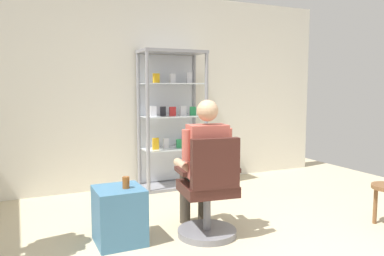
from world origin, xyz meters
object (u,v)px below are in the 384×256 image
object	(u,v)px
display_cabinet_main	(171,119)
tea_glass	(126,183)
office_chair	(209,197)
seated_shopkeeper	(203,160)
storage_crate	(119,215)

from	to	relation	value
display_cabinet_main	tea_glass	size ratio (longest dim) A/B	18.06
office_chair	seated_shopkeeper	distance (m)	0.36
office_chair	storage_crate	distance (m)	0.84
office_chair	display_cabinet_main	bearing A→B (deg)	78.90
office_chair	storage_crate	xyz separation A→B (m)	(-0.79, 0.24, -0.14)
seated_shopkeeper	display_cabinet_main	bearing A→B (deg)	78.56
display_cabinet_main	storage_crate	size ratio (longest dim) A/B	3.75
display_cabinet_main	seated_shopkeeper	world-z (taller)	display_cabinet_main
display_cabinet_main	seated_shopkeeper	xyz separation A→B (m)	(-0.35, -1.73, -0.25)
display_cabinet_main	tea_glass	bearing A→B (deg)	-123.11
display_cabinet_main	seated_shopkeeper	bearing A→B (deg)	-101.44
storage_crate	tea_glass	distance (m)	0.31
storage_crate	office_chair	bearing A→B (deg)	-16.94
seated_shopkeeper	tea_glass	distance (m)	0.77
tea_glass	office_chair	bearing A→B (deg)	-15.24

